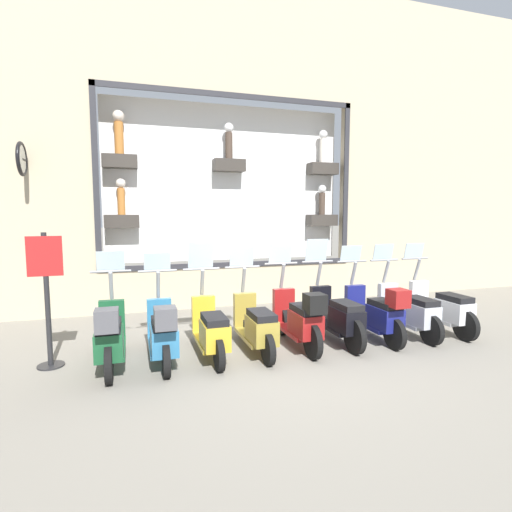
% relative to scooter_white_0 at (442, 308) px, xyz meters
% --- Properties ---
extents(ground_plane, '(120.00, 120.00, 0.00)m').
position_rel_scooter_white_0_xyz_m(ground_plane, '(-0.28, 3.11, -0.43)').
color(ground_plane, gray).
extents(building_facade, '(1.24, 36.00, 7.40)m').
position_rel_scooter_white_0_xyz_m(building_facade, '(3.33, 3.12, 3.33)').
color(building_facade, tan).
rests_on(building_facade, ground_plane).
extents(scooter_white_0, '(1.80, 0.61, 1.56)m').
position_rel_scooter_white_0_xyz_m(scooter_white_0, '(0.00, 0.00, 0.00)').
color(scooter_white_0, black).
rests_on(scooter_white_0, ground_plane).
extents(scooter_silver_1, '(1.80, 0.61, 1.56)m').
position_rel_scooter_white_0_xyz_m(scooter_silver_1, '(-0.00, 0.71, -0.01)').
color(scooter_silver_1, black).
rests_on(scooter_silver_1, ground_plane).
extents(scooter_navy_2, '(1.80, 0.61, 1.55)m').
position_rel_scooter_white_0_xyz_m(scooter_navy_2, '(-0.06, 1.41, 0.04)').
color(scooter_navy_2, black).
rests_on(scooter_navy_2, ground_plane).
extents(scooter_black_3, '(1.81, 0.60, 1.69)m').
position_rel_scooter_white_0_xyz_m(scooter_black_3, '(0.01, 2.12, 0.01)').
color(scooter_black_3, black).
rests_on(scooter_black_3, ground_plane).
extents(scooter_red_4, '(1.81, 0.60, 1.61)m').
position_rel_scooter_white_0_xyz_m(scooter_red_4, '(-0.06, 2.83, 0.05)').
color(scooter_red_4, black).
rests_on(scooter_red_4, ground_plane).
extents(scooter_olive_5, '(1.79, 0.60, 1.59)m').
position_rel_scooter_white_0_xyz_m(scooter_olive_5, '(-0.00, 3.53, -0.02)').
color(scooter_olive_5, black).
rests_on(scooter_olive_5, ground_plane).
extents(scooter_yellow_6, '(1.79, 0.60, 1.67)m').
position_rel_scooter_white_0_xyz_m(scooter_yellow_6, '(-0.00, 4.24, -0.02)').
color(scooter_yellow_6, black).
rests_on(scooter_yellow_6, ground_plane).
extents(scooter_teal_7, '(1.79, 0.61, 1.52)m').
position_rel_scooter_white_0_xyz_m(scooter_teal_7, '(-0.07, 4.95, 0.02)').
color(scooter_teal_7, black).
rests_on(scooter_teal_7, ground_plane).
extents(scooter_green_8, '(1.80, 0.61, 1.57)m').
position_rel_scooter_white_0_xyz_m(scooter_green_8, '(-0.06, 5.66, 0.03)').
color(scooter_green_8, black).
rests_on(scooter_green_8, ground_plane).
extents(shop_sign_post, '(0.36, 0.45, 1.89)m').
position_rel_scooter_white_0_xyz_m(shop_sign_post, '(0.29, 6.47, 0.60)').
color(shop_sign_post, '#232326').
rests_on(shop_sign_post, ground_plane).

